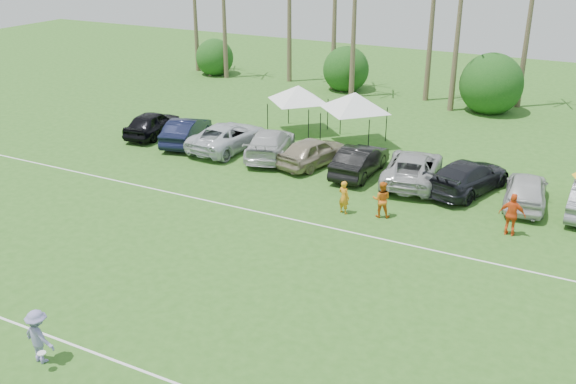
% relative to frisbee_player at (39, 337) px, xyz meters
% --- Properties ---
extents(ground, '(120.00, 120.00, 0.00)m').
position_rel_frisbee_player_xyz_m(ground, '(0.54, -0.95, -0.92)').
color(ground, '#2F611D').
rests_on(ground, ground).
extents(field_lines, '(80.00, 12.10, 0.01)m').
position_rel_frisbee_player_xyz_m(field_lines, '(0.54, 7.05, -0.91)').
color(field_lines, white).
rests_on(field_lines, ground).
extents(bush_tree_0, '(4.00, 4.00, 4.00)m').
position_rel_frisbee_player_xyz_m(bush_tree_0, '(-18.46, 38.05, 0.88)').
color(bush_tree_0, brown).
rests_on(bush_tree_0, ground).
extents(bush_tree_1, '(4.00, 4.00, 4.00)m').
position_rel_frisbee_player_xyz_m(bush_tree_1, '(-5.46, 38.05, 0.88)').
color(bush_tree_1, brown).
rests_on(bush_tree_1, ground).
extents(bush_tree_2, '(4.00, 4.00, 4.00)m').
position_rel_frisbee_player_xyz_m(bush_tree_2, '(6.54, 38.05, 0.88)').
color(bush_tree_2, brown).
rests_on(bush_tree_2, ground).
extents(sideline_player_a, '(0.69, 0.56, 1.65)m').
position_rel_frisbee_player_xyz_m(sideline_player_a, '(4.07, 14.83, -0.10)').
color(sideline_player_a, orange).
rests_on(sideline_player_a, ground).
extents(sideline_player_b, '(1.02, 0.89, 1.77)m').
position_rel_frisbee_player_xyz_m(sideline_player_b, '(5.80, 15.27, -0.04)').
color(sideline_player_b, orange).
rests_on(sideline_player_b, ground).
extents(sideline_player_c, '(1.16, 0.50, 1.97)m').
position_rel_frisbee_player_xyz_m(sideline_player_c, '(11.56, 16.09, 0.07)').
color(sideline_player_c, '#EE521A').
rests_on(sideline_player_c, ground).
extents(canopy_tent_left, '(4.55, 4.55, 3.69)m').
position_rel_frisbee_player_xyz_m(canopy_tent_left, '(-3.67, 25.42, 2.24)').
color(canopy_tent_left, black).
rests_on(canopy_tent_left, ground).
extents(canopy_tent_right, '(4.82, 4.82, 3.91)m').
position_rel_frisbee_player_xyz_m(canopy_tent_right, '(0.58, 24.70, 2.42)').
color(canopy_tent_right, black).
rests_on(canopy_tent_right, ground).
extents(frisbee_player, '(1.24, 0.85, 1.84)m').
position_rel_frisbee_player_xyz_m(frisbee_player, '(0.00, 0.00, 0.00)').
color(frisbee_player, '#807BAF').
rests_on(frisbee_player, ground).
extents(parked_car_0, '(2.56, 5.04, 1.64)m').
position_rel_frisbee_player_xyz_m(parked_car_0, '(-11.76, 20.39, -0.10)').
color(parked_car_0, black).
rests_on(parked_car_0, ground).
extents(parked_car_1, '(2.98, 5.27, 1.64)m').
position_rel_frisbee_player_xyz_m(parked_car_1, '(-8.84, 20.06, -0.10)').
color(parked_car_1, black).
rests_on(parked_car_1, ground).
extents(parked_car_2, '(2.98, 6.03, 1.64)m').
position_rel_frisbee_player_xyz_m(parked_car_2, '(-5.92, 20.35, -0.10)').
color(parked_car_2, silver).
rests_on(parked_car_2, ground).
extents(parked_car_3, '(3.87, 6.09, 1.64)m').
position_rel_frisbee_player_xyz_m(parked_car_3, '(-3.00, 20.36, -0.10)').
color(parked_car_3, '#BEBEBE').
rests_on(parked_car_3, ground).
extents(parked_car_4, '(3.05, 5.15, 1.64)m').
position_rel_frisbee_player_xyz_m(parked_car_4, '(-0.07, 20.18, -0.10)').
color(parked_car_4, gray).
rests_on(parked_car_4, ground).
extents(parked_car_5, '(1.75, 4.99, 1.64)m').
position_rel_frisbee_player_xyz_m(parked_car_5, '(2.85, 20.00, -0.10)').
color(parked_car_5, black).
rests_on(parked_car_5, ground).
extents(parked_car_6, '(3.60, 6.27, 1.64)m').
position_rel_frisbee_player_xyz_m(parked_car_6, '(5.77, 20.22, -0.10)').
color(parked_car_6, '#AFAFAF').
rests_on(parked_car_6, ground).
extents(parked_car_7, '(3.89, 6.10, 1.64)m').
position_rel_frisbee_player_xyz_m(parked_car_7, '(8.69, 20.29, -0.10)').
color(parked_car_7, black).
rests_on(parked_car_7, ground).
extents(parked_car_8, '(2.41, 4.99, 1.64)m').
position_rel_frisbee_player_xyz_m(parked_car_8, '(11.62, 19.82, -0.10)').
color(parked_car_8, silver).
rests_on(parked_car_8, ground).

